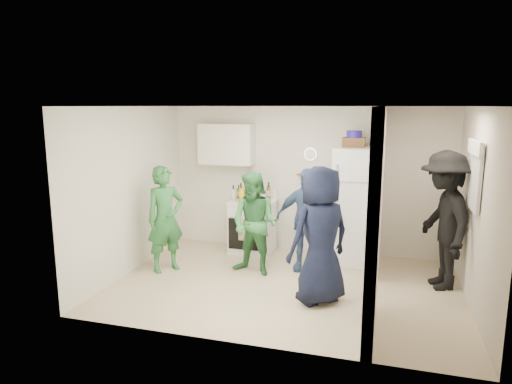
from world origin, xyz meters
TOP-DOWN VIEW (x-y plane):
  - floor at (0.00, 0.00)m, footprint 4.80×4.80m
  - wall_back at (0.00, 1.70)m, footprint 4.80×0.00m
  - wall_front at (0.00, -1.70)m, footprint 4.80×0.00m
  - wall_left at (-2.40, 0.00)m, footprint 0.00×3.40m
  - wall_right at (2.40, 0.00)m, footprint 0.00×3.40m
  - ceiling at (0.00, 0.00)m, footprint 4.80×4.80m
  - partition_pier_back at (1.20, 1.10)m, footprint 0.12×1.20m
  - partition_pier_front at (1.20, -1.10)m, footprint 0.12×1.20m
  - partition_header at (1.20, 0.00)m, footprint 0.12×1.00m
  - stove at (-0.88, 1.37)m, footprint 0.75×0.63m
  - upper_cabinet at (-1.40, 1.52)m, footprint 0.95×0.34m
  - fridge at (0.88, 1.34)m, footprint 0.77×0.75m
  - wicker_basket at (0.78, 1.39)m, footprint 0.35×0.25m
  - blue_bowl at (0.78, 1.39)m, footprint 0.24×0.24m
  - yellow_cup_stack_top at (1.10, 1.24)m, footprint 0.09×0.09m
  - wall_clock at (0.05, 1.68)m, footprint 0.22×0.02m
  - spice_shelf at (0.00, 1.65)m, footprint 0.35×0.08m
  - nook_window at (2.38, 0.20)m, footprint 0.03×0.70m
  - nook_window_frame at (2.36, 0.20)m, footprint 0.04×0.76m
  - nook_valance at (2.34, 0.20)m, footprint 0.04×0.82m
  - yellow_cup_stack_stove at (-1.00, 1.15)m, footprint 0.09×0.09m
  - red_cup at (-0.66, 1.17)m, footprint 0.09×0.09m
  - person_green_left at (-1.90, 0.12)m, footprint 0.67×0.71m
  - person_green_center at (-0.55, 0.35)m, footprint 0.87×0.74m
  - person_denim at (0.16, 0.73)m, footprint 0.94×0.40m
  - person_navy at (0.53, -0.38)m, footprint 1.02×1.01m
  - person_nook at (2.09, 0.57)m, footprint 0.99×1.38m
  - bottle_a at (-1.18, 1.50)m, footprint 0.07×0.07m
  - bottle_b at (-1.07, 1.30)m, footprint 0.08×0.08m
  - bottle_c at (-0.97, 1.51)m, footprint 0.08×0.08m
  - bottle_d at (-0.86, 1.31)m, footprint 0.08×0.08m
  - bottle_e at (-0.77, 1.55)m, footprint 0.06×0.06m
  - bottle_f at (-0.70, 1.39)m, footprint 0.08×0.08m
  - bottle_g at (-0.64, 1.51)m, footprint 0.07×0.07m
  - bottle_h at (-1.19, 1.26)m, footprint 0.07×0.07m
  - bottle_i at (-0.85, 1.45)m, footprint 0.07×0.07m

SIDE VIEW (x-z plane):
  - floor at x=0.00m, z-range 0.00..0.00m
  - stove at x=-0.88m, z-range 0.00..0.90m
  - person_green_center at x=-0.55m, z-range 0.00..1.55m
  - person_denim at x=0.16m, z-range 0.00..1.59m
  - person_green_left at x=-1.90m, z-range 0.00..1.63m
  - person_navy at x=0.53m, z-range 0.00..1.78m
  - fridge at x=0.88m, z-range 0.00..1.86m
  - red_cup at x=-0.66m, z-range 0.90..1.02m
  - person_nook at x=2.09m, z-range 0.00..1.92m
  - bottle_a at x=-1.18m, z-range 0.90..1.14m
  - yellow_cup_stack_stove at x=-1.00m, z-range 0.90..1.15m
  - bottle_f at x=-0.70m, z-range 0.90..1.15m
  - bottle_i at x=-0.85m, z-range 0.90..1.15m
  - bottle_h at x=-1.19m, z-range 0.90..1.18m
  - bottle_d at x=-0.86m, z-range 0.90..1.18m
  - bottle_e at x=-0.77m, z-range 0.90..1.18m
  - bottle_b at x=-1.07m, z-range 0.90..1.21m
  - bottle_g at x=-0.64m, z-range 0.90..1.21m
  - bottle_c at x=-0.97m, z-range 0.90..1.22m
  - wall_back at x=0.00m, z-range -1.15..3.65m
  - wall_front at x=0.00m, z-range -1.15..3.65m
  - wall_left at x=-2.40m, z-range -0.45..2.95m
  - wall_right at x=2.40m, z-range -0.45..2.95m
  - partition_pier_back at x=1.20m, z-range 0.00..2.50m
  - partition_pier_front at x=1.20m, z-range 0.00..2.50m
  - spice_shelf at x=0.00m, z-range 1.34..1.36m
  - nook_window at x=2.38m, z-range 1.25..2.05m
  - nook_window_frame at x=2.36m, z-range 1.22..2.08m
  - wall_clock at x=0.05m, z-range 1.59..1.81m
  - upper_cabinet at x=-1.40m, z-range 1.50..2.20m
  - wicker_basket at x=0.78m, z-range 1.86..2.01m
  - yellow_cup_stack_top at x=1.10m, z-range 1.86..2.11m
  - nook_valance at x=2.34m, z-range 1.91..2.09m
  - blue_bowl at x=0.78m, z-range 2.01..2.12m
  - partition_header at x=1.20m, z-range 2.10..2.50m
  - ceiling at x=0.00m, z-range 2.50..2.50m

